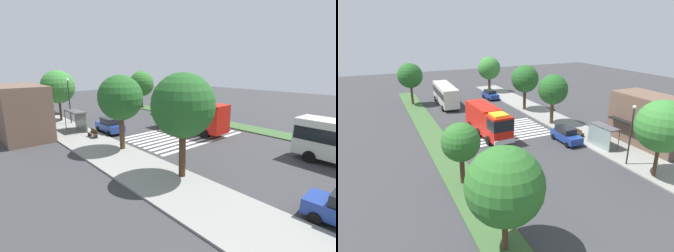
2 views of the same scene
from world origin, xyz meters
TOP-DOWN VIEW (x-y plane):
  - ground_plane at (0.00, 0.00)m, footprint 120.00×120.00m
  - sidewalk at (0.00, 9.38)m, footprint 60.00×4.86m
  - median_strip at (0.00, -8.45)m, footprint 60.00×3.00m
  - crosswalk at (-0.60, 0.00)m, footprint 7.65×12.51m
  - fire_truck at (0.31, -1.97)m, footprint 9.67×3.11m
  - parked_car_mid at (6.09, 5.75)m, footprint 4.41×2.07m
  - bus_stop_shelter at (9.18, 8.32)m, footprint 3.50×1.40m
  - bench_near_shelter at (5.18, 8.34)m, footprint 1.60×0.50m
  - street_lamp at (13.83, 7.55)m, footprint 0.36×0.36m
  - storefront_building at (10.78, 14.03)m, footprint 8.90×5.25m
  - sidewalk_tree_west at (-8.53, 7.95)m, footprint 4.43×4.43m
  - sidewalk_tree_center at (-0.41, 7.95)m, footprint 4.17×4.17m
  - sidewalk_tree_far_east at (16.68, 7.95)m, footprint 4.67×4.67m
  - median_tree_west at (10.43, -8.45)m, footprint 3.37×3.37m
  - median_tree_center at (19.35, -8.45)m, footprint 4.77×4.77m

SIDE VIEW (x-z plane):
  - ground_plane at x=0.00m, z-range 0.00..0.00m
  - crosswalk at x=-0.60m, z-range 0.00..0.01m
  - sidewalk at x=0.00m, z-range 0.00..0.14m
  - median_strip at x=0.00m, z-range 0.00..0.14m
  - bench_near_shelter at x=5.18m, z-range 0.14..1.04m
  - parked_car_mid at x=6.09m, z-range 0.01..1.86m
  - bus_stop_shelter at x=9.18m, z-range 0.66..3.12m
  - fire_truck at x=0.31m, z-range 0.23..4.00m
  - storefront_building at x=10.78m, z-range 0.00..5.85m
  - street_lamp at x=13.83m, z-range 0.70..6.80m
  - median_tree_west at x=10.43m, z-range 1.19..6.74m
  - median_tree_center at x=19.35m, z-range 1.15..7.96m
  - sidewalk_tree_far_east at x=16.68m, z-range 1.39..8.57m
  - sidewalk_tree_center at x=-0.41m, z-range 1.50..8.47m
  - sidewalk_tree_west at x=-8.53m, z-range 1.55..8.88m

